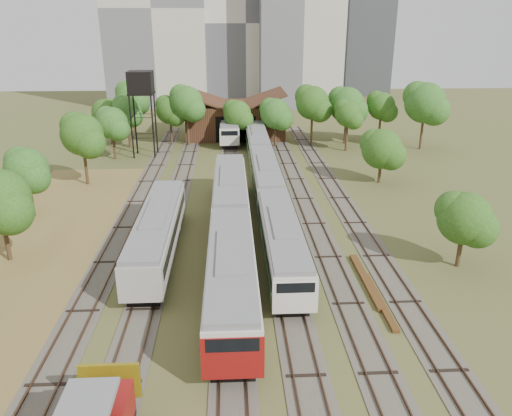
{
  "coord_description": "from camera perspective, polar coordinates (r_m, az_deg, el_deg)",
  "views": [
    {
      "loc": [
        -1.92,
        -26.24,
        18.19
      ],
      "look_at": [
        0.29,
        15.75,
        2.5
      ],
      "focal_mm": 35.0,
      "sensor_mm": 36.0,
      "label": 1
    }
  ],
  "objects": [
    {
      "name": "ground",
      "position": [
        31.99,
        0.99,
        -14.2
      ],
      "size": [
        240.0,
        240.0,
        0.0
      ],
      "primitive_type": "plane",
      "color": "#475123",
      "rests_on": "ground"
    },
    {
      "name": "tree_band_left",
      "position": [
        62.29,
        -19.55,
        7.37
      ],
      "size": [
        7.81,
        76.83,
        8.8
      ],
      "color": "#382616",
      "rests_on": "ground"
    },
    {
      "name": "railcar_red_set",
      "position": [
        41.55,
        -2.9,
        -2.28
      ],
      "size": [
        3.27,
        34.58,
        4.06
      ],
      "color": "black",
      "rests_on": "ground"
    },
    {
      "name": "tower_centre",
      "position": [
        126.31,
        -1.32,
        20.37
      ],
      "size": [
        20.0,
        18.0,
        36.0
      ],
      "primitive_type": "cube",
      "color": "beige",
      "rests_on": "ground"
    },
    {
      "name": "railcar_green_set",
      "position": [
        55.8,
        1.14,
        3.49
      ],
      "size": [
        2.93,
        52.08,
        3.62
      ],
      "color": "black",
      "rests_on": "ground"
    },
    {
      "name": "tracks",
      "position": [
        54.38,
        -1.52,
        0.95
      ],
      "size": [
        24.6,
        80.0,
        0.19
      ],
      "color": "#4C473D",
      "rests_on": "ground"
    },
    {
      "name": "water_tower",
      "position": [
        72.91,
        -13.04,
        13.55
      ],
      "size": [
        3.45,
        3.45,
        11.93
      ],
      "color": "black",
      "rests_on": "ground"
    },
    {
      "name": "tower_left",
      "position": [
        122.34,
        -11.37,
        21.41
      ],
      "size": [
        22.0,
        16.0,
        42.0
      ],
      "primitive_type": "cube",
      "color": "beige",
      "rests_on": "ground"
    },
    {
      "name": "tree_band_right",
      "position": [
        58.42,
        14.87,
        6.16
      ],
      "size": [
        4.78,
        42.04,
        7.45
      ],
      "color": "#382616",
      "rests_on": "ground"
    },
    {
      "name": "railcar_rear",
      "position": [
        83.06,
        -3.06,
        9.16
      ],
      "size": [
        2.99,
        16.08,
        3.7
      ],
      "color": "black",
      "rests_on": "ground"
    },
    {
      "name": "old_grey_coach",
      "position": [
        41.72,
        -11.17,
        -2.73
      ],
      "size": [
        3.02,
        18.0,
        3.73
      ],
      "color": "black",
      "rests_on": "ground"
    },
    {
      "name": "rail_pile_near",
      "position": [
        38.42,
        12.45,
        -8.1
      ],
      "size": [
        0.55,
        8.29,
        0.28
      ],
      "primitive_type": "cube",
      "color": "brown",
      "rests_on": "ground"
    },
    {
      "name": "tree_band_far",
      "position": [
        78.02,
        4.63,
        11.48
      ],
      "size": [
        49.67,
        10.23,
        9.99
      ],
      "color": "#382616",
      "rests_on": "ground"
    },
    {
      "name": "tower_far_right",
      "position": [
        140.96,
        12.38,
        18.31
      ],
      "size": [
        12.0,
        12.0,
        28.0
      ],
      "primitive_type": "cube",
      "color": "#383B3F",
      "rests_on": "ground"
    },
    {
      "name": "maintenance_shed",
      "position": [
        85.6,
        -2.39,
        10.16
      ],
      "size": [
        16.45,
        11.55,
        7.58
      ],
      "color": "#391E14",
      "rests_on": "ground"
    },
    {
      "name": "dry_grass_patch",
      "position": [
        41.97,
        -25.41,
        -7.35
      ],
      "size": [
        14.0,
        60.0,
        0.04
      ],
      "primitive_type": "cube",
      "color": "brown",
      "rests_on": "ground"
    },
    {
      "name": "rail_pile_far",
      "position": [
        36.11,
        13.92,
        -10.24
      ],
      "size": [
        0.47,
        7.48,
        0.24
      ],
      "primitive_type": "cube",
      "color": "brown",
      "rests_on": "ground"
    }
  ]
}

